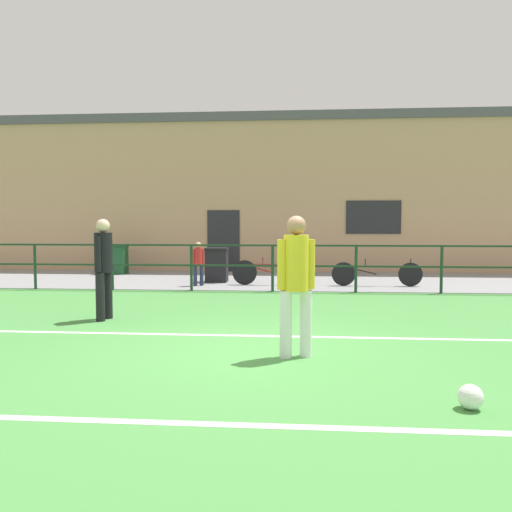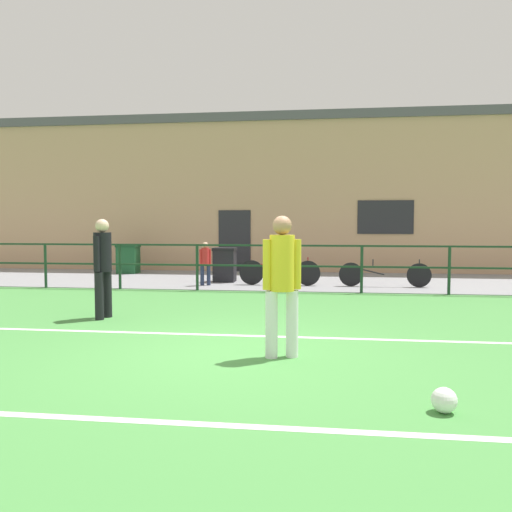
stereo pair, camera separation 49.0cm
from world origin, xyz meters
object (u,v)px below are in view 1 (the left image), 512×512
(trash_bin_0, at_px, (217,265))
(trash_bin_1, at_px, (116,259))
(player_striker, at_px, (296,277))
(spectator_child, at_px, (198,261))
(soccer_ball_match, at_px, (470,397))
(bicycle_parked_0, at_px, (377,274))
(bicycle_parked_1, at_px, (272,272))
(player_goalkeeper, at_px, (104,263))

(trash_bin_0, relative_size, trash_bin_1, 1.02)
(player_striker, bearing_deg, spectator_child, -86.79)
(soccer_ball_match, relative_size, trash_bin_0, 0.24)
(player_striker, xyz_separation_m, trash_bin_0, (-2.26, 7.95, -0.50))
(soccer_ball_match, height_order, spectator_child, spectator_child)
(soccer_ball_match, xyz_separation_m, trash_bin_1, (-7.46, 11.68, 0.38))
(bicycle_parked_0, relative_size, bicycle_parked_1, 1.09)
(spectator_child, bearing_deg, player_striker, 89.30)
(player_goalkeeper, relative_size, trash_bin_1, 1.86)
(trash_bin_0, height_order, trash_bin_1, trash_bin_0)
(player_goalkeeper, relative_size, trash_bin_0, 1.82)
(player_goalkeeper, distance_m, bicycle_parked_1, 5.79)
(player_striker, height_order, soccer_ball_match, player_striker)
(player_striker, xyz_separation_m, bicycle_parked_0, (2.06, 7.34, -0.66))
(soccer_ball_match, bearing_deg, player_goalkeeper, 141.11)
(player_goalkeeper, relative_size, player_striker, 0.99)
(bicycle_parked_0, xyz_separation_m, trash_bin_0, (-4.32, 0.61, 0.16))
(bicycle_parked_0, height_order, bicycle_parked_1, bicycle_parked_1)
(spectator_child, bearing_deg, soccer_ball_match, 94.53)
(bicycle_parked_0, bearing_deg, bicycle_parked_1, 180.00)
(trash_bin_0, bearing_deg, player_striker, -74.10)
(player_striker, bearing_deg, soccer_ball_match, 115.48)
(player_goalkeeper, height_order, player_striker, player_striker)
(bicycle_parked_0, distance_m, bicycle_parked_1, 2.73)
(trash_bin_1, bearing_deg, soccer_ball_match, -57.46)
(bicycle_parked_0, relative_size, trash_bin_0, 2.45)
(player_goalkeeper, xyz_separation_m, bicycle_parked_0, (5.38, 5.11, -0.64))
(trash_bin_1, bearing_deg, bicycle_parked_1, -26.74)
(spectator_child, height_order, trash_bin_1, spectator_child)
(spectator_child, relative_size, trash_bin_1, 1.23)
(player_striker, bearing_deg, trash_bin_1, -76.59)
(bicycle_parked_1, xyz_separation_m, trash_bin_1, (-5.21, 2.62, 0.13))
(spectator_child, xyz_separation_m, trash_bin_0, (0.34, 0.91, -0.17))
(player_striker, bearing_deg, player_goalkeeper, -51.05)
(trash_bin_0, xyz_separation_m, trash_bin_1, (-3.61, 2.01, -0.01))
(player_goalkeeper, bearing_deg, bicycle_parked_1, 161.44)
(bicycle_parked_0, distance_m, trash_bin_1, 8.36)
(bicycle_parked_1, distance_m, trash_bin_1, 5.83)
(player_striker, relative_size, spectator_child, 1.53)
(player_goalkeeper, bearing_deg, trash_bin_1, -152.85)
(spectator_child, relative_size, bicycle_parked_0, 0.49)
(player_goalkeeper, xyz_separation_m, player_striker, (3.32, -2.23, 0.01))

